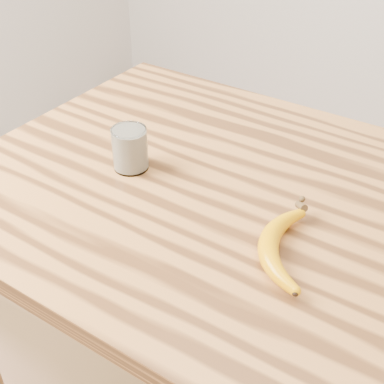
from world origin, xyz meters
The scene contains 3 objects.
table centered at (0.00, 0.00, 0.77)m, with size 1.20×0.80×0.90m.
smoothie_glass centered at (-0.28, -0.04, 0.94)m, with size 0.07×0.07×0.09m.
banana centered at (0.06, -0.12, 0.92)m, with size 0.10×0.28×0.03m, color #D78D00, non-canonical shape.
Camera 1 is at (0.32, -0.72, 1.49)m, focal length 50.00 mm.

